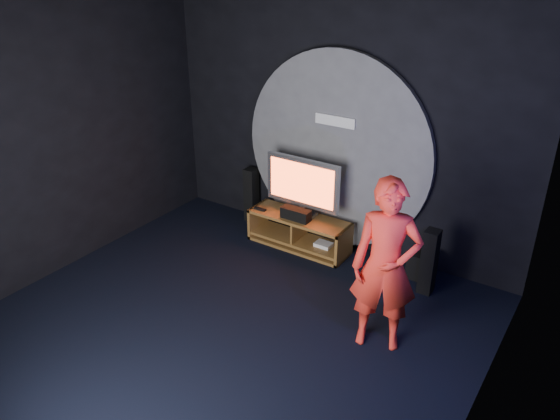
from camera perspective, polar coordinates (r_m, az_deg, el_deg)
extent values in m
plane|color=black|center=(5.91, -6.36, -12.81)|extent=(5.00, 5.00, 0.00)
cube|color=black|center=(6.97, 6.23, 9.70)|extent=(5.00, 0.04, 3.50)
cube|color=black|center=(6.83, -23.66, 7.31)|extent=(0.04, 5.00, 3.50)
cube|color=black|center=(4.00, 21.21, -4.94)|extent=(0.04, 5.00, 3.50)
cylinder|color=#515156|center=(7.07, 5.85, 6.09)|extent=(2.60, 0.08, 2.60)
cube|color=white|center=(6.89, 5.79, 9.25)|extent=(0.55, 0.03, 0.13)
cube|color=olive|center=(7.23, 2.03, -0.83)|extent=(1.39, 0.45, 0.04)
cube|color=olive|center=(7.38, 1.99, -3.12)|extent=(1.35, 0.42, 0.04)
cube|color=olive|center=(7.65, -2.31, -0.94)|extent=(0.04, 0.45, 0.45)
cube|color=olive|center=(7.04, 6.70, -3.70)|extent=(0.04, 0.45, 0.45)
cube|color=olive|center=(7.30, 2.01, -1.99)|extent=(0.03, 0.40, 0.29)
cube|color=olive|center=(7.42, 1.98, -3.66)|extent=(1.39, 0.45, 0.04)
cube|color=white|center=(7.19, 4.57, -3.62)|extent=(0.22, 0.16, 0.05)
cube|color=silver|center=(7.26, 2.32, -0.35)|extent=(0.36, 0.22, 0.04)
cylinder|color=silver|center=(7.23, 2.33, 0.15)|extent=(0.07, 0.07, 0.10)
cube|color=silver|center=(7.07, 2.39, 2.90)|extent=(1.06, 0.06, 0.65)
cube|color=#FF5223|center=(7.05, 2.24, 2.81)|extent=(0.94, 0.01, 0.54)
cube|color=black|center=(7.12, 1.67, -0.42)|extent=(0.40, 0.15, 0.15)
cube|color=black|center=(7.40, -2.11, 0.10)|extent=(0.18, 0.05, 0.02)
cube|color=black|center=(7.97, -3.00, 1.62)|extent=(0.16, 0.18, 0.81)
cube|color=black|center=(6.53, 15.30, -5.24)|extent=(0.16, 0.18, 0.81)
cube|color=black|center=(6.92, 14.61, -5.55)|extent=(0.30, 0.30, 0.33)
imported|color=red|center=(5.37, 10.96, -5.81)|extent=(0.77, 0.64, 1.80)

